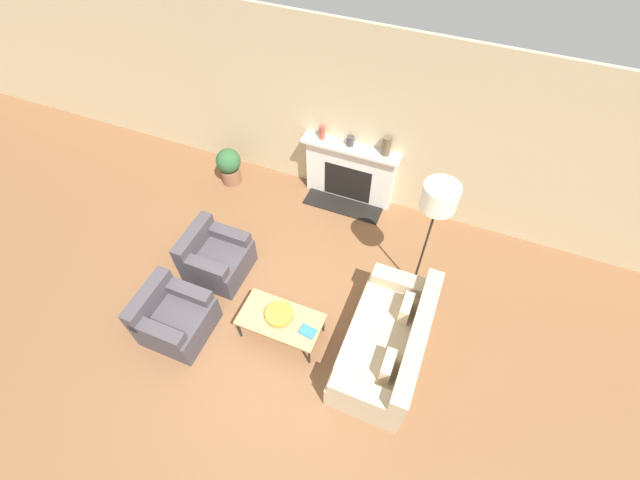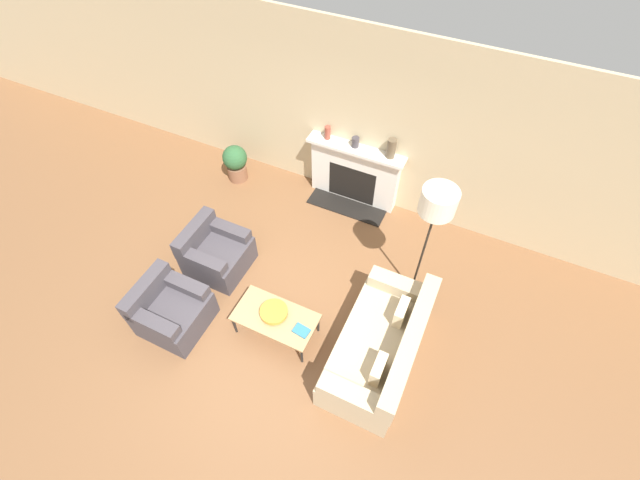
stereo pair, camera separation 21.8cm
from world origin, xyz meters
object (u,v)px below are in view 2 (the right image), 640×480
at_px(mantel_vase_center_right, 391,148).
at_px(mantel_vase_left, 328,133).
at_px(couch, 382,347).
at_px(potted_plant, 236,162).
at_px(armchair_near, 171,310).
at_px(armchair_far, 216,253).
at_px(fireplace, 354,174).
at_px(bowl, 274,312).
at_px(floor_lamp, 436,208).
at_px(mantel_vase_center_left, 355,142).
at_px(coffee_table, 275,318).
at_px(book, 301,331).

bearing_deg(mantel_vase_center_right, mantel_vase_left, -180.00).
xyz_separation_m(couch, potted_plant, (-3.48, 2.14, 0.04)).
xyz_separation_m(armchair_near, armchair_far, (0.00, 1.06, 0.00)).
distance_m(fireplace, bowl, 2.77).
bearing_deg(potted_plant, floor_lamp, -15.08).
xyz_separation_m(couch, floor_lamp, (0.07, 1.18, 1.40)).
bearing_deg(floor_lamp, mantel_vase_center_left, 137.63).
height_order(armchair_near, armchair_far, same).
bearing_deg(fireplace, mantel_vase_center_right, 1.59).
distance_m(armchair_far, coffee_table, 1.46).
bearing_deg(fireplace, potted_plant, -168.18).
bearing_deg(bowl, floor_lamp, 43.09).
height_order(fireplace, book, fireplace).
xyz_separation_m(armchair_far, mantel_vase_left, (0.78, 2.22, 0.89)).
bearing_deg(mantel_vase_center_right, floor_lamp, -55.38).
bearing_deg(bowl, mantel_vase_left, 100.64).
distance_m(mantel_vase_center_right, potted_plant, 2.76).
xyz_separation_m(armchair_near, floor_lamp, (2.78, 1.88, 1.43)).
height_order(couch, coffee_table, couch).
distance_m(fireplace, floor_lamp, 2.37).
xyz_separation_m(fireplace, mantel_vase_center_right, (0.54, 0.01, 0.71)).
xyz_separation_m(coffee_table, floor_lamp, (1.44, 1.41, 1.36)).
bearing_deg(armchair_near, bowl, -69.12).
bearing_deg(couch, mantel_vase_center_right, -160.80).
xyz_separation_m(armchair_near, coffee_table, (1.33, 0.47, 0.07)).
height_order(floor_lamp, potted_plant, floor_lamp).
relative_size(armchair_far, floor_lamp, 0.41).
distance_m(armchair_near, bowl, 1.40).
bearing_deg(armchair_far, mantel_vase_center_right, -39.24).
bearing_deg(mantel_vase_center_right, coffee_table, -99.71).
bearing_deg(mantel_vase_left, mantel_vase_center_left, 0.00).
height_order(armchair_far, floor_lamp, floor_lamp).
relative_size(armchair_far, coffee_table, 0.76).
bearing_deg(fireplace, armchair_far, -120.01).
bearing_deg(floor_lamp, bowl, -136.91).
bearing_deg(mantel_vase_left, book, -71.52).
relative_size(couch, book, 8.34).
bearing_deg(potted_plant, coffee_table, -48.40).
relative_size(fireplace, couch, 0.88).
relative_size(armchair_far, mantel_vase_left, 3.75).
xyz_separation_m(fireplace, book, (0.46, -2.83, -0.11)).
bearing_deg(couch, mantel_vase_left, -143.16).
relative_size(armchair_near, book, 3.78).
xyz_separation_m(mantel_vase_left, mantel_vase_center_right, (1.03, 0.00, 0.05)).
bearing_deg(armchair_far, mantel_vase_left, -19.31).
xyz_separation_m(coffee_table, book, (0.40, -0.04, 0.04)).
height_order(fireplace, armchair_far, fireplace).
relative_size(couch, mantel_vase_left, 8.26).
bearing_deg(mantel_vase_center_left, book, -80.35).
bearing_deg(couch, armchair_near, -75.63).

